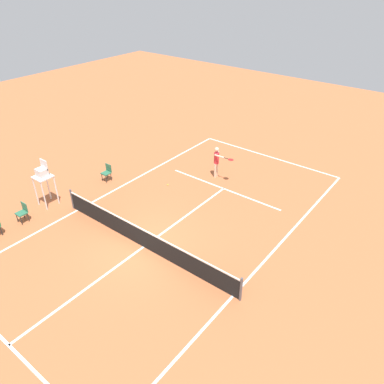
# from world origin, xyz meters

# --- Properties ---
(ground_plane) EXTENTS (60.00, 60.00, 0.00)m
(ground_plane) POSITION_xyz_m (0.00, 0.00, 0.00)
(ground_plane) COLOR #B76038
(court_lines) EXTENTS (9.17, 22.48, 0.01)m
(court_lines) POSITION_xyz_m (0.00, 0.00, 0.00)
(court_lines) COLOR white
(court_lines) RESTS_ON ground
(tennis_net) EXTENTS (9.77, 0.10, 1.07)m
(tennis_net) POSITION_xyz_m (0.00, 0.00, 0.50)
(tennis_net) COLOR #4C4C51
(tennis_net) RESTS_ON ground
(player_serving) EXTENTS (1.32, 0.52, 1.83)m
(player_serving) POSITION_xyz_m (1.05, -6.99, 1.10)
(player_serving) COLOR beige
(player_serving) RESTS_ON ground
(tennis_ball) EXTENTS (0.07, 0.07, 0.07)m
(tennis_ball) POSITION_xyz_m (2.61, -4.56, 0.03)
(tennis_ball) COLOR #CCE033
(tennis_ball) RESTS_ON ground
(umpire_chair) EXTENTS (0.80, 0.80, 2.41)m
(umpire_chair) POSITION_xyz_m (6.13, 0.52, 1.61)
(umpire_chair) COLOR silver
(umpire_chair) RESTS_ON ground
(courtside_chair_mid) EXTENTS (0.44, 0.46, 0.95)m
(courtside_chair_mid) POSITION_xyz_m (5.64, -2.93, 0.53)
(courtside_chair_mid) COLOR #262626
(courtside_chair_mid) RESTS_ON ground
(courtside_chair_far) EXTENTS (0.44, 0.46, 0.95)m
(courtside_chair_far) POSITION_xyz_m (5.76, 2.09, 0.53)
(courtside_chair_far) COLOR #262626
(courtside_chair_far) RESTS_ON ground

